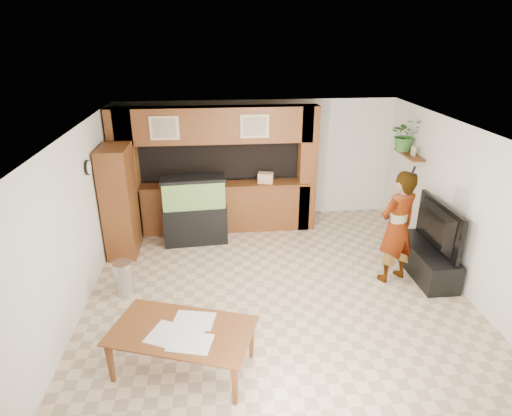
{
  "coord_description": "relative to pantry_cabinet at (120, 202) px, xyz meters",
  "views": [
    {
      "loc": [
        -0.89,
        -5.82,
        3.95
      ],
      "look_at": [
        -0.28,
        0.6,
        1.25
      ],
      "focal_mm": 30.0,
      "sensor_mm": 36.0,
      "label": 1
    }
  ],
  "objects": [
    {
      "name": "floor",
      "position": [
        2.7,
        -1.67,
        -1.03
      ],
      "size": [
        6.5,
        6.5,
        0.0
      ],
      "primitive_type": "plane",
      "color": "tan",
      "rests_on": "ground"
    },
    {
      "name": "ceiling",
      "position": [
        2.7,
        -1.67,
        1.57
      ],
      "size": [
        6.5,
        6.5,
        0.0
      ],
      "primitive_type": "plane",
      "color": "white",
      "rests_on": "wall_back"
    },
    {
      "name": "wall_back",
      "position": [
        2.7,
        1.58,
        0.27
      ],
      "size": [
        6.0,
        0.0,
        6.0
      ],
      "primitive_type": "plane",
      "rotation": [
        1.57,
        0.0,
        0.0
      ],
      "color": "silver",
      "rests_on": "floor"
    },
    {
      "name": "wall_left",
      "position": [
        -0.3,
        -1.67,
        0.27
      ],
      "size": [
        0.0,
        6.5,
        6.5
      ],
      "primitive_type": "plane",
      "rotation": [
        1.57,
        0.0,
        1.57
      ],
      "color": "silver",
      "rests_on": "floor"
    },
    {
      "name": "wall_right",
      "position": [
        5.7,
        -1.67,
        0.27
      ],
      "size": [
        0.0,
        6.5,
        6.5
      ],
      "primitive_type": "plane",
      "rotation": [
        1.57,
        0.0,
        -1.57
      ],
      "color": "silver",
      "rests_on": "floor"
    },
    {
      "name": "partition",
      "position": [
        1.75,
        0.97,
        0.28
      ],
      "size": [
        4.2,
        0.99,
        2.6
      ],
      "color": "brown",
      "rests_on": "floor"
    },
    {
      "name": "wall_clock",
      "position": [
        -0.27,
        -0.67,
        0.87
      ],
      "size": [
        0.05,
        0.25,
        0.25
      ],
      "color": "black",
      "rests_on": "wall_left"
    },
    {
      "name": "wall_shelf",
      "position": [
        5.55,
        0.28,
        0.67
      ],
      "size": [
        0.25,
        0.9,
        0.04
      ],
      "primitive_type": "cube",
      "color": "brown",
      "rests_on": "wall_right"
    },
    {
      "name": "pantry_cabinet",
      "position": [
        0.0,
        0.0,
        0.0
      ],
      "size": [
        0.51,
        0.84,
        2.06
      ],
      "primitive_type": "cube",
      "color": "brown",
      "rests_on": "floor"
    },
    {
      "name": "trash_can",
      "position": [
        0.25,
        -1.44,
        -0.75
      ],
      "size": [
        0.31,
        0.31,
        0.56
      ],
      "primitive_type": "cylinder",
      "color": "#B2B2B7",
      "rests_on": "floor"
    },
    {
      "name": "aquarium",
      "position": [
        1.34,
        0.28,
        -0.36
      ],
      "size": [
        1.23,
        0.46,
        1.36
      ],
      "rotation": [
        0.0,
        0.0,
        0.08
      ],
      "color": "black",
      "rests_on": "floor"
    },
    {
      "name": "tv_stand",
      "position": [
        5.35,
        -1.3,
        -0.78
      ],
      "size": [
        0.55,
        1.5,
        0.5
      ],
      "primitive_type": "cube",
      "color": "black",
      "rests_on": "floor"
    },
    {
      "name": "television",
      "position": [
        5.35,
        -1.3,
        -0.13
      ],
      "size": [
        0.19,
        1.4,
        0.81
      ],
      "primitive_type": "imported",
      "rotation": [
        0.0,
        0.0,
        1.57
      ],
      "color": "black",
      "rests_on": "tv_stand"
    },
    {
      "name": "photo_frame",
      "position": [
        5.55,
        0.13,
        0.78
      ],
      "size": [
        0.03,
        0.13,
        0.18
      ],
      "primitive_type": "cube",
      "rotation": [
        0.0,
        0.0,
        0.06
      ],
      "color": "tan",
      "rests_on": "wall_shelf"
    },
    {
      "name": "potted_plant",
      "position": [
        5.52,
        0.5,
        1.01
      ],
      "size": [
        0.65,
        0.58,
        0.65
      ],
      "primitive_type": "imported",
      "rotation": [
        0.0,
        0.0,
        -0.14
      ],
      "color": "#356C2B",
      "rests_on": "wall_shelf"
    },
    {
      "name": "person",
      "position": [
        4.7,
        -1.41,
        -0.06
      ],
      "size": [
        0.83,
        0.69,
        1.93
      ],
      "primitive_type": "imported",
      "rotation": [
        0.0,
        0.0,
        3.52
      ],
      "color": "#937350",
      "rests_on": "floor"
    },
    {
      "name": "microphone",
      "position": [
        4.75,
        -1.57,
        0.95
      ],
      "size": [
        0.04,
        0.11,
        0.17
      ],
      "primitive_type": "cylinder",
      "rotation": [
        0.44,
        0.0,
        0.0
      ],
      "color": "black",
      "rests_on": "person"
    },
    {
      "name": "dining_table",
      "position": [
        1.3,
        -3.26,
        -0.73
      ],
      "size": [
        1.92,
        1.44,
        0.6
      ],
      "primitive_type": "imported",
      "rotation": [
        0.0,
        0.0,
        -0.32
      ],
      "color": "brown",
      "rests_on": "floor"
    },
    {
      "name": "newspaper_a",
      "position": [
        1.42,
        -3.47,
        -0.43
      ],
      "size": [
        0.57,
        0.47,
        0.01
      ],
      "primitive_type": "cube",
      "rotation": [
        0.0,
        0.0,
        -0.25
      ],
      "color": "silver",
      "rests_on": "dining_table"
    },
    {
      "name": "newspaper_b",
      "position": [
        1.23,
        -3.34,
        -0.42
      ],
      "size": [
        0.73,
        0.65,
        0.01
      ],
      "primitive_type": "cube",
      "rotation": [
        0.0,
        0.0,
        -0.44
      ],
      "color": "silver",
      "rests_on": "dining_table"
    },
    {
      "name": "newspaper_c",
      "position": [
        1.45,
        -3.06,
        -0.42
      ],
      "size": [
        0.56,
        0.46,
        0.01
      ],
      "primitive_type": "cube",
      "rotation": [
        0.0,
        0.0,
        -0.21
      ],
      "color": "silver",
      "rests_on": "dining_table"
    },
    {
      "name": "counter_box",
      "position": [
        2.79,
        0.78,
        0.11
      ],
      "size": [
        0.34,
        0.26,
        0.2
      ],
      "primitive_type": "cube",
      "rotation": [
        0.0,
        0.0,
        -0.21
      ],
      "color": "tan",
      "rests_on": "partition"
    }
  ]
}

